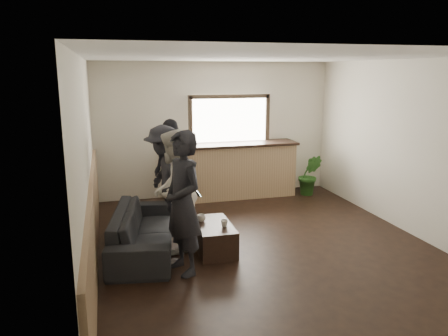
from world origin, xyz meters
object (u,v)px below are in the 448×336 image
object	(u,v)px
bar_counter	(233,167)
person_b	(174,192)
potted_plant	(310,175)
coffee_table	(214,237)
person_c	(164,177)
person_d	(173,167)
sofa	(144,230)
person_a	(183,203)
cup_a	(201,218)
cup_b	(224,223)

from	to	relation	value
bar_counter	person_b	xyz separation A→B (m)	(-1.63, -2.50, 0.26)
potted_plant	coffee_table	bearing A→B (deg)	-139.00
person_c	person_d	xyz separation A→B (m)	(0.25, 0.69, 0.01)
person_c	coffee_table	bearing A→B (deg)	19.03
sofa	potted_plant	xyz separation A→B (m)	(3.70, 2.06, 0.13)
person_a	person_c	distance (m)	1.77
bar_counter	coffee_table	bearing A→B (deg)	-111.99
sofa	coffee_table	distance (m)	1.04
bar_counter	person_a	world-z (taller)	bar_counter
cup_a	person_c	world-z (taller)	person_c
coffee_table	person_d	world-z (taller)	person_d
potted_plant	cup_a	bearing A→B (deg)	-142.58
bar_counter	coffee_table	size ratio (longest dim) A/B	2.90
cup_b	person_a	bearing A→B (deg)	-147.98
potted_plant	cup_b	bearing A→B (deg)	-135.96
sofa	person_b	size ratio (longest dim) A/B	1.19
cup_a	sofa	bearing A→B (deg)	171.66
coffee_table	person_a	bearing A→B (deg)	-134.10
cup_a	person_b	world-z (taller)	person_b
person_b	person_c	distance (m)	1.03
person_b	potted_plant	bearing A→B (deg)	147.07
sofa	person_a	world-z (taller)	person_a
potted_plant	person_d	distance (m)	3.07
cup_b	person_a	distance (m)	0.93
sofa	person_c	size ratio (longest dim) A/B	1.23
potted_plant	person_d	world-z (taller)	person_d
potted_plant	person_a	size ratio (longest dim) A/B	0.47
person_a	potted_plant	bearing A→B (deg)	112.48
person_c	cup_a	bearing A→B (deg)	15.55
sofa	person_c	distance (m)	1.17
coffee_table	cup_b	distance (m)	0.32
person_c	person_d	world-z (taller)	person_d
potted_plant	person_c	size ratio (longest dim) A/B	0.50
sofa	person_d	xyz separation A→B (m)	(0.70, 1.61, 0.57)
sofa	cup_a	xyz separation A→B (m)	(0.85, -0.12, 0.15)
bar_counter	cup_b	distance (m)	2.98
potted_plant	person_d	size ratio (longest dim) A/B	0.50
potted_plant	person_b	world-z (taller)	person_b
coffee_table	potted_plant	distance (m)	3.59
person_a	person_c	world-z (taller)	person_a
sofa	person_a	bearing A→B (deg)	-142.34
sofa	coffee_table	size ratio (longest dim) A/B	2.30
bar_counter	cup_a	distance (m)	2.80
person_a	cup_b	bearing A→B (deg)	102.62
person_a	person_d	bearing A→B (deg)	154.92
sofa	person_c	bearing A→B (deg)	-16.20
cup_b	person_c	xyz separation A→B (m)	(-0.67, 1.35, 0.41)
bar_counter	sofa	world-z (taller)	bar_counter
cup_b	sofa	bearing A→B (deg)	158.78
coffee_table	sofa	bearing A→B (deg)	163.72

